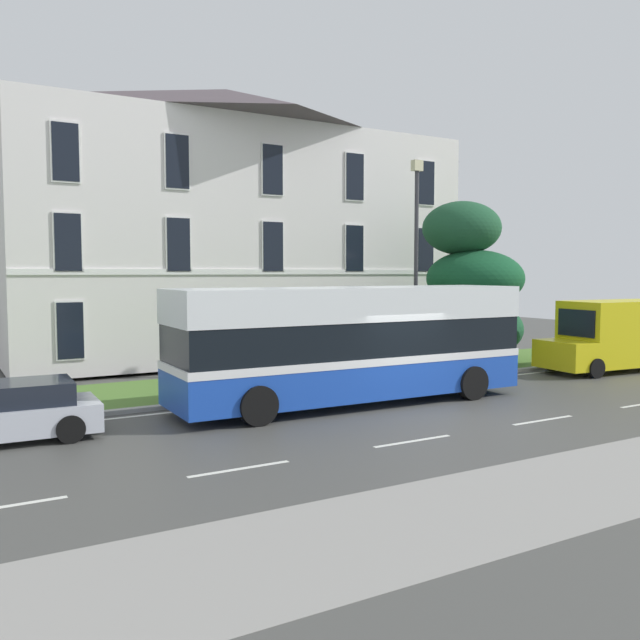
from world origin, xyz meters
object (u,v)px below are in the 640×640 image
parked_hatchback_01 (8,413)px  georgian_townhouse (228,221)px  evergreen_tree (470,289)px  white_panel_van (615,335)px  single_decker_bus (352,343)px  litter_bin (255,372)px  street_lamp_post (416,253)px

parked_hatchback_01 → georgian_townhouse: bearing=-128.0°
evergreen_tree → white_panel_van: 5.45m
single_decker_bus → litter_bin: single_decker_bus is taller
single_decker_bus → street_lamp_post: bearing=34.1°
parked_hatchback_01 → white_panel_van: bearing=-177.9°
evergreen_tree → parked_hatchback_01: evergreen_tree is taller
single_decker_bus → street_lamp_post: street_lamp_post is taller
white_panel_van → evergreen_tree: bearing=-43.3°
parked_hatchback_01 → litter_bin: size_ratio=3.42×
parked_hatchback_01 → street_lamp_post: street_lamp_post is taller
white_panel_van → litter_bin: size_ratio=4.93×
litter_bin → georgian_townhouse: bearing=72.1°
evergreen_tree → parked_hatchback_01: (-16.71, -3.89, -2.33)m
evergreen_tree → litter_bin: bearing=-170.1°
parked_hatchback_01 → evergreen_tree: bearing=-164.9°
single_decker_bus → white_panel_van: 11.65m
georgian_townhouse → single_decker_bus: georgian_townhouse is taller
georgian_townhouse → evergreen_tree: (6.82, -7.89, -2.88)m
litter_bin → white_panel_van: bearing=-9.0°
georgian_townhouse → evergreen_tree: bearing=-49.2°
parked_hatchback_01 → single_decker_bus: bearing=-180.0°
evergreen_tree → single_decker_bus: size_ratio=0.62×
street_lamp_post → georgian_townhouse: bearing=109.1°
evergreen_tree → litter_bin: evergreen_tree is taller
georgian_townhouse → parked_hatchback_01: size_ratio=4.87×
evergreen_tree → parked_hatchback_01: size_ratio=1.61×
evergreen_tree → single_decker_bus: (-8.15, -4.18, -1.26)m
single_decker_bus → parked_hatchback_01: 8.63m
parked_hatchback_01 → litter_bin: (6.78, 2.15, 0.07)m
litter_bin → single_decker_bus: bearing=-53.9°
evergreen_tree → street_lamp_post: bearing=-161.1°
parked_hatchback_01 → litter_bin: bearing=-160.4°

